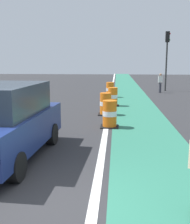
{
  "coord_description": "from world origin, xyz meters",
  "views": [
    {
      "loc": [
        1.29,
        -4.97,
        2.67
      ],
      "look_at": [
        0.64,
        3.52,
        1.1
      ],
      "focal_mm": 45.16,
      "sensor_mm": 36.0,
      "label": 1
    }
  ],
  "objects_px": {
    "traffic_barrel_mid": "(106,104)",
    "traffic_barrel_back": "(113,97)",
    "traffic_barrel_far": "(110,90)",
    "pedestrian_crossing": "(160,82)",
    "traffic_barrel_front": "(110,114)",
    "parked_suv_nearest": "(7,122)",
    "traffic_light_corner": "(167,51)"
  },
  "relations": [
    {
      "from": "traffic_barrel_mid",
      "to": "traffic_barrel_back",
      "type": "height_order",
      "value": "same"
    },
    {
      "from": "traffic_barrel_mid",
      "to": "traffic_barrel_far",
      "type": "xyz_separation_m",
      "value": [
        0.06,
        6.85,
        0.0
      ]
    },
    {
      "from": "pedestrian_crossing",
      "to": "traffic_barrel_front",
      "type": "bearing_deg",
      "value": -107.13
    },
    {
      "from": "parked_suv_nearest",
      "to": "traffic_barrel_mid",
      "type": "height_order",
      "value": "parked_suv_nearest"
    },
    {
      "from": "traffic_barrel_mid",
      "to": "pedestrian_crossing",
      "type": "xyz_separation_m",
      "value": [
        4.15,
        9.97,
        0.33
      ]
    },
    {
      "from": "parked_suv_nearest",
      "to": "traffic_barrel_far",
      "type": "height_order",
      "value": "parked_suv_nearest"
    },
    {
      "from": "traffic_light_corner",
      "to": "traffic_barrel_far",
      "type": "bearing_deg",
      "value": -135.92
    },
    {
      "from": "traffic_barrel_far",
      "to": "pedestrian_crossing",
      "type": "height_order",
      "value": "pedestrian_crossing"
    },
    {
      "from": "traffic_barrel_front",
      "to": "traffic_light_corner",
      "type": "distance_m",
      "value": 15.12
    },
    {
      "from": "traffic_barrel_front",
      "to": "traffic_barrel_far",
      "type": "relative_size",
      "value": 1.0
    },
    {
      "from": "traffic_barrel_mid",
      "to": "parked_suv_nearest",
      "type": "bearing_deg",
      "value": -110.41
    },
    {
      "from": "parked_suv_nearest",
      "to": "traffic_barrel_mid",
      "type": "relative_size",
      "value": 4.3
    },
    {
      "from": "parked_suv_nearest",
      "to": "traffic_light_corner",
      "type": "height_order",
      "value": "traffic_light_corner"
    },
    {
      "from": "traffic_barrel_front",
      "to": "traffic_barrel_far",
      "type": "xyz_separation_m",
      "value": [
        -0.2,
        9.48,
        0.0
      ]
    },
    {
      "from": "traffic_barrel_front",
      "to": "traffic_light_corner",
      "type": "relative_size",
      "value": 0.21
    },
    {
      "from": "traffic_barrel_mid",
      "to": "traffic_barrel_far",
      "type": "relative_size",
      "value": 1.0
    },
    {
      "from": "traffic_barrel_far",
      "to": "traffic_light_corner",
      "type": "height_order",
      "value": "traffic_light_corner"
    },
    {
      "from": "pedestrian_crossing",
      "to": "parked_suv_nearest",
      "type": "bearing_deg",
      "value": -111.73
    },
    {
      "from": "traffic_barrel_back",
      "to": "traffic_light_corner",
      "type": "relative_size",
      "value": 0.21
    },
    {
      "from": "traffic_barrel_back",
      "to": "traffic_barrel_far",
      "type": "distance_m",
      "value": 4.03
    },
    {
      "from": "traffic_barrel_mid",
      "to": "traffic_light_corner",
      "type": "relative_size",
      "value": 0.21
    },
    {
      "from": "traffic_barrel_mid",
      "to": "pedestrian_crossing",
      "type": "bearing_deg",
      "value": 67.41
    },
    {
      "from": "traffic_barrel_far",
      "to": "pedestrian_crossing",
      "type": "relative_size",
      "value": 0.68
    },
    {
      "from": "traffic_barrel_front",
      "to": "traffic_barrel_mid",
      "type": "bearing_deg",
      "value": 95.7
    },
    {
      "from": "traffic_barrel_mid",
      "to": "traffic_barrel_far",
      "type": "bearing_deg",
      "value": 89.5
    },
    {
      "from": "parked_suv_nearest",
      "to": "traffic_light_corner",
      "type": "bearing_deg",
      "value": 68.03
    },
    {
      "from": "traffic_barrel_mid",
      "to": "traffic_barrel_back",
      "type": "xyz_separation_m",
      "value": [
        0.31,
        2.83,
        0.0
      ]
    },
    {
      "from": "traffic_barrel_front",
      "to": "traffic_barrel_back",
      "type": "relative_size",
      "value": 1.0
    },
    {
      "from": "pedestrian_crossing",
      "to": "traffic_barrel_mid",
      "type": "bearing_deg",
      "value": -112.59
    },
    {
      "from": "traffic_barrel_back",
      "to": "parked_suv_nearest",
      "type": "bearing_deg",
      "value": -106.33
    },
    {
      "from": "traffic_barrel_front",
      "to": "traffic_barrel_mid",
      "type": "height_order",
      "value": "same"
    },
    {
      "from": "traffic_barrel_mid",
      "to": "traffic_light_corner",
      "type": "height_order",
      "value": "traffic_light_corner"
    }
  ]
}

